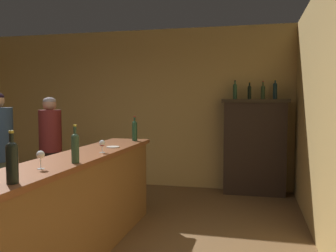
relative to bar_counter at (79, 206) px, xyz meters
The scene contains 14 objects.
wall_back 3.42m from the bar_counter, 99.40° to the left, with size 5.94×0.12×2.88m, color tan.
bar_counter is the anchor object (origin of this frame).
display_cabinet 3.43m from the bar_counter, 60.01° to the left, with size 1.09×0.39×1.61m.
wine_bottle_malbec 0.81m from the bar_counter, 65.61° to the right, with size 0.07×0.07×0.33m.
wine_bottle_riesling 1.50m from the bar_counter, 84.40° to the left, with size 0.07×0.07×0.33m.
wine_bottle_merlot 1.40m from the bar_counter, 82.41° to the right, with size 0.08×0.08×0.35m.
wine_glass_front 0.97m from the bar_counter, 85.63° to the right, with size 0.06×0.06×0.15m.
wine_glass_mid 0.67m from the bar_counter, 52.55° to the left, with size 0.06×0.06×0.13m.
cheese_plate 0.82m from the bar_counter, 79.68° to the left, with size 0.15×0.15×0.01m, color white.
display_bottle_left 3.49m from the bar_counter, 65.17° to the left, with size 0.07×0.07×0.32m.
display_bottle_midleft 3.58m from the bar_counter, 61.48° to the left, with size 0.06×0.06×0.29m.
display_bottle_center 3.68m from the bar_counter, 58.31° to the left, with size 0.07×0.07×0.30m.
display_bottle_midright 3.79m from the bar_counter, 55.70° to the left, with size 0.07×0.07×0.32m.
patron_in_grey 2.16m from the bar_counter, 128.83° to the left, with size 0.34×0.34×1.64m.
Camera 1 is at (2.23, -2.88, 1.59)m, focal length 38.43 mm.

